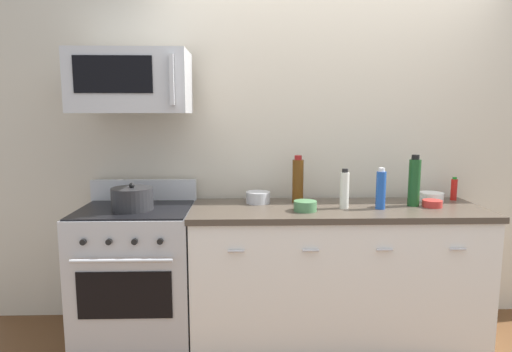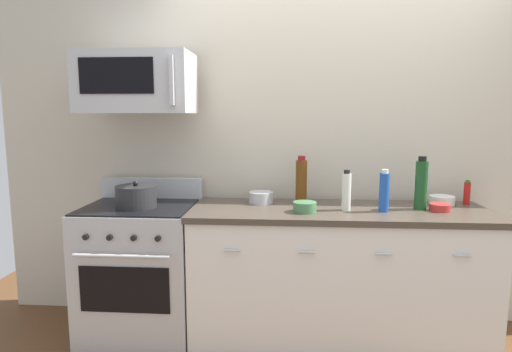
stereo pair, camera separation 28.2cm
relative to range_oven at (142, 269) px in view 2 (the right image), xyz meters
name	(u,v)px [view 2 (the right image)]	position (x,y,z in m)	size (l,w,h in m)	color
ground_plane	(336,339)	(1.36, 0.00, -0.47)	(6.08, 6.08, 0.00)	brown
back_wall	(335,140)	(1.36, 0.41, 0.88)	(5.06, 0.10, 2.70)	beige
counter_unit	(338,275)	(1.36, 0.00, -0.01)	(1.97, 0.66, 0.92)	white
range_oven	(142,269)	(0.00, 0.00, 0.00)	(0.76, 0.69, 1.07)	#B7BABF
microwave	(137,83)	(0.00, 0.04, 1.28)	(0.74, 0.44, 0.40)	#B7BABF
bottle_soda_blue	(384,192)	(1.64, -0.06, 0.58)	(0.06, 0.06, 0.27)	#1E4CA5
bottle_vinegar_white	(346,191)	(1.40, -0.04, 0.58)	(0.06, 0.06, 0.27)	silver
bottle_wine_green	(421,184)	(1.89, 0.03, 0.62)	(0.08, 0.08, 0.35)	#19471E
bottle_wine_amber	(301,181)	(1.11, 0.16, 0.61)	(0.08, 0.08, 0.34)	#59330F
bottle_hot_sauce_red	(467,193)	(2.26, 0.22, 0.53)	(0.04, 0.04, 0.17)	#B21914
bowl_green_glaze	(305,207)	(1.13, -0.11, 0.49)	(0.15, 0.15, 0.07)	#477A4C
bowl_red_small	(440,207)	(2.01, -0.01, 0.48)	(0.13, 0.13, 0.05)	#B72D28
bowl_white_ceramic	(442,200)	(2.09, 0.18, 0.48)	(0.17, 0.17, 0.06)	white
bowl_steel_prep	(261,197)	(0.83, 0.15, 0.49)	(0.17, 0.17, 0.08)	#B2B5BA
stockpot	(136,196)	(0.00, -0.05, 0.53)	(0.27, 0.27, 0.18)	#262628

